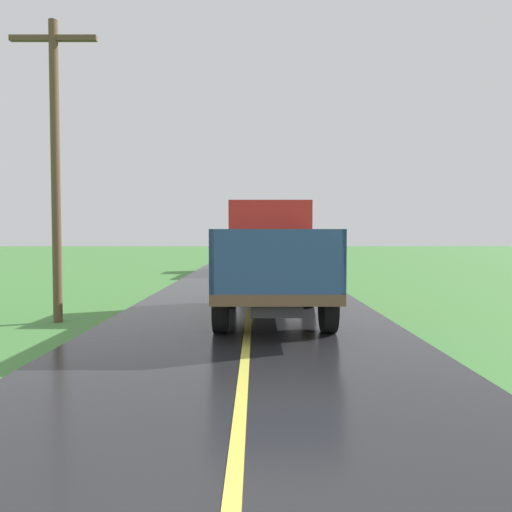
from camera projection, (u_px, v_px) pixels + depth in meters
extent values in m
cube|color=#2D2D30|center=(273.00, 292.00, 10.70)|extent=(0.90, 5.51, 0.24)
cube|color=brown|center=(273.00, 284.00, 10.69)|extent=(2.30, 5.80, 0.20)
cube|color=red|center=(271.00, 238.00, 12.60)|extent=(2.10, 1.90, 1.90)
cube|color=black|center=(270.00, 226.00, 13.54)|extent=(1.78, 0.02, 0.76)
cube|color=#2D517F|center=(221.00, 257.00, 9.69)|extent=(0.08, 3.85, 1.10)
cube|color=#2D517F|center=(328.00, 257.00, 9.69)|extent=(0.08, 3.85, 1.10)
cube|color=#2D517F|center=(279.00, 262.00, 7.81)|extent=(2.30, 0.08, 1.10)
cube|color=#2D517F|center=(272.00, 254.00, 11.57)|extent=(2.30, 0.08, 1.10)
cylinder|color=black|center=(232.00, 288.00, 12.50)|extent=(0.28, 1.00, 1.00)
cylinder|color=black|center=(310.00, 288.00, 12.49)|extent=(0.28, 1.00, 1.00)
cylinder|color=black|center=(222.00, 307.00, 9.11)|extent=(0.28, 1.00, 1.00)
cylinder|color=black|center=(329.00, 307.00, 9.10)|extent=(0.28, 1.00, 1.00)
ellipsoid|color=#ABCB2A|center=(270.00, 274.00, 9.51)|extent=(0.43, 0.45, 0.40)
ellipsoid|color=#A2BC1D|center=(253.00, 257.00, 10.09)|extent=(0.42, 0.49, 0.37)
ellipsoid|color=#ABD032|center=(292.00, 246.00, 8.82)|extent=(0.59, 0.64, 0.38)
ellipsoid|color=#AFC524|center=(283.00, 270.00, 11.24)|extent=(0.54, 0.66, 0.48)
ellipsoid|color=#A2BD20|center=(277.00, 260.00, 9.09)|extent=(0.44, 0.48, 0.50)
ellipsoid|color=#A2CF22|center=(276.00, 273.00, 10.34)|extent=(0.42, 0.38, 0.51)
ellipsoid|color=#ABC032|center=(260.00, 279.00, 8.64)|extent=(0.48, 0.49, 0.51)
ellipsoid|color=#ADCA1C|center=(241.00, 275.00, 9.91)|extent=(0.58, 0.59, 0.50)
ellipsoid|color=#A1CF29|center=(263.00, 246.00, 8.97)|extent=(0.59, 0.54, 0.48)
ellipsoid|color=#ACCE25|center=(249.00, 275.00, 9.94)|extent=(0.44, 0.47, 0.42)
cube|color=#2D2D30|center=(264.00, 260.00, 25.38)|extent=(0.90, 5.51, 0.24)
cube|color=brown|center=(264.00, 257.00, 25.37)|extent=(2.30, 5.80, 0.20)
cube|color=gold|center=(264.00, 238.00, 27.28)|extent=(2.10, 1.90, 1.90)
cube|color=black|center=(263.00, 232.00, 28.22)|extent=(1.79, 0.02, 0.76)
cube|color=#232328|center=(243.00, 245.00, 24.37)|extent=(0.08, 3.85, 1.10)
cube|color=#232328|center=(286.00, 245.00, 24.37)|extent=(0.08, 3.85, 1.10)
cube|color=#232328|center=(265.00, 246.00, 22.49)|extent=(2.30, 0.08, 1.10)
cube|color=#232328|center=(264.00, 245.00, 26.25)|extent=(2.30, 0.08, 1.10)
cylinder|color=black|center=(246.00, 261.00, 27.18)|extent=(0.28, 1.00, 1.00)
cylinder|color=black|center=(282.00, 261.00, 27.18)|extent=(0.28, 1.00, 1.00)
cylinder|color=black|center=(244.00, 264.00, 23.79)|extent=(0.28, 1.00, 1.00)
cylinder|color=black|center=(285.00, 264.00, 23.79)|extent=(0.28, 1.00, 1.00)
ellipsoid|color=#B2C920|center=(257.00, 252.00, 25.23)|extent=(0.44, 0.48, 0.52)
ellipsoid|color=#B3CD33|center=(261.00, 246.00, 25.37)|extent=(0.50, 0.47, 0.45)
ellipsoid|color=#A1CD25|center=(251.00, 246.00, 25.49)|extent=(0.45, 0.46, 0.51)
ellipsoid|color=#AAC028|center=(265.00, 246.00, 25.78)|extent=(0.40, 0.42, 0.51)
ellipsoid|color=#A6BD33|center=(265.00, 241.00, 23.15)|extent=(0.43, 0.50, 0.49)
ellipsoid|color=#B1C023|center=(272.00, 246.00, 23.69)|extent=(0.57, 0.60, 0.38)
ellipsoid|color=#A2C629|center=(274.00, 239.00, 25.51)|extent=(0.57, 0.55, 0.40)
ellipsoid|color=gold|center=(261.00, 252.00, 25.56)|extent=(0.55, 0.68, 0.44)
ellipsoid|color=#A4C51E|center=(251.00, 252.00, 25.54)|extent=(0.46, 0.45, 0.41)
ellipsoid|color=#B5BF1C|center=(264.00, 247.00, 24.09)|extent=(0.44, 0.43, 0.41)
cylinder|color=brown|center=(57.00, 173.00, 10.54)|extent=(0.20, 0.20, 6.79)
cube|color=brown|center=(55.00, 39.00, 10.42)|extent=(1.95, 0.12, 0.12)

